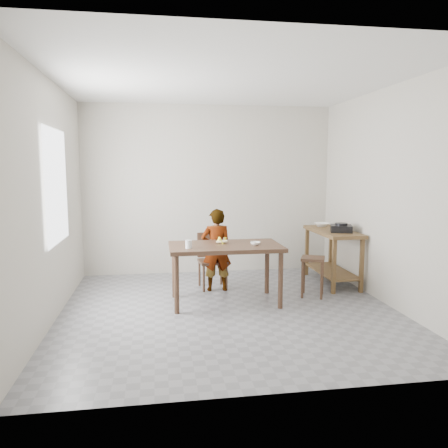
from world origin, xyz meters
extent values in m
cube|color=slate|center=(0.00, 0.00, -0.02)|extent=(4.00, 4.00, 0.04)
cube|color=white|center=(0.00, 0.00, 2.72)|extent=(4.00, 4.00, 0.04)
cube|color=beige|center=(0.00, 2.02, 1.35)|extent=(4.00, 0.04, 2.70)
cube|color=beige|center=(0.00, -2.02, 1.35)|extent=(4.00, 0.04, 2.70)
cube|color=beige|center=(-2.02, 0.00, 1.35)|extent=(0.04, 4.00, 2.70)
cube|color=beige|center=(2.02, 0.00, 1.35)|extent=(0.04, 4.00, 2.70)
cube|color=white|center=(-1.97, 0.20, 1.50)|extent=(0.02, 1.10, 1.30)
imported|color=silver|center=(-0.03, 0.88, 0.58)|extent=(0.42, 0.28, 1.15)
cylinder|color=white|center=(-0.47, 0.13, 0.80)|extent=(0.09, 0.09, 0.10)
imported|color=white|center=(0.37, 0.23, 0.77)|extent=(0.15, 0.15, 0.04)
imported|color=white|center=(1.69, 1.39, 0.83)|extent=(0.26, 0.26, 0.06)
cube|color=black|center=(1.76, 0.80, 0.85)|extent=(0.38, 0.38, 0.10)
camera|label=1|loc=(-0.85, -5.03, 1.72)|focal=35.00mm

